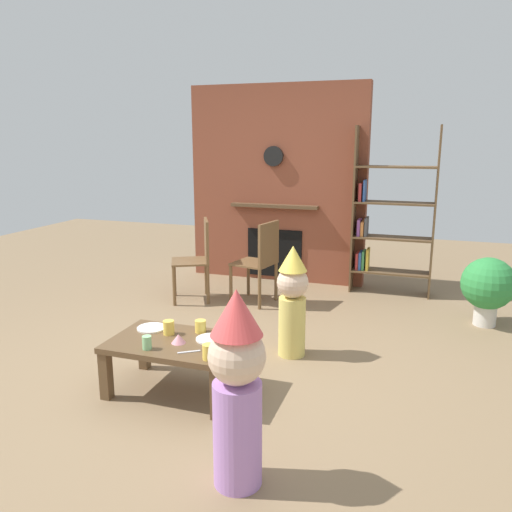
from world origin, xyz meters
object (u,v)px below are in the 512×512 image
bookshelf (387,220)px  dining_chair_left (198,255)px  paper_plate_front (211,339)px  paper_cup_near_right (169,328)px  paper_plate_rear (152,328)px  child_in_pink (292,298)px  birthday_cake_slice (178,339)px  child_with_cone_hat (237,384)px  paper_cup_center (201,326)px  coffee_table (176,349)px  paper_cup_near_left (208,352)px  paper_cup_far_left (147,343)px  dining_chair_middle (261,258)px  potted_plant_tall (488,286)px

bookshelf → dining_chair_left: bearing=-154.0°
paper_plate_front → dining_chair_left: dining_chair_left is taller
paper_cup_near_right → paper_plate_front: bearing=-0.1°
paper_plate_rear → child_in_pink: 1.14m
birthday_cake_slice → child_with_cone_hat: 1.05m
paper_cup_near_right → birthday_cake_slice: size_ratio=1.02×
paper_plate_rear → child_in_pink: (0.89, 0.72, 0.10)m
child_with_cone_hat → paper_plate_rear: bearing=4.0°
paper_cup_center → child_with_cone_hat: child_with_cone_hat is taller
paper_plate_rear → birthday_cake_slice: 0.36m
bookshelf → paper_plate_front: size_ratio=9.26×
paper_plate_front → coffee_table: bearing=-158.7°
paper_cup_near_left → dining_chair_left: dining_chair_left is taller
paper_cup_near_right → paper_cup_far_left: bearing=-92.4°
paper_cup_center → paper_cup_near_right: bearing=-151.5°
coffee_table → paper_cup_near_left: size_ratio=9.04×
paper_plate_front → paper_plate_rear: same height
paper_cup_near_left → birthday_cake_slice: paper_cup_near_left is taller
paper_cup_center → paper_plate_rear: bearing=-172.0°
paper_cup_far_left → bookshelf: bearing=67.4°
paper_cup_near_left → paper_plate_front: (-0.12, 0.30, -0.04)m
paper_cup_near_right → paper_plate_rear: 0.19m
child_in_pink → dining_chair_middle: bearing=-115.9°
paper_cup_near_left → child_in_pink: (0.27, 1.07, 0.06)m
dining_chair_left → paper_cup_near_left: bearing=89.2°
paper_plate_rear → dining_chair_left: size_ratio=0.24×
coffee_table → paper_plate_front: bearing=21.3°
child_in_pink → dining_chair_middle: size_ratio=1.03×
paper_plate_rear → coffee_table: bearing=-27.9°
paper_cup_far_left → potted_plant_tall: potted_plant_tall is taller
birthday_cake_slice → paper_cup_center: bearing=75.2°
coffee_table → child_with_cone_hat: 1.11m
child_in_pink → dining_chair_middle: (-0.66, 1.21, 0.02)m
bookshelf → potted_plant_tall: bearing=-38.3°
paper_cup_far_left → dining_chair_left: dining_chair_left is taller
coffee_table → paper_cup_near_right: 0.18m
bookshelf → child_with_cone_hat: bookshelf is taller
paper_plate_rear → child_in_pink: size_ratio=0.23×
child_in_pink → paper_plate_front: bearing=8.8°
paper_cup_far_left → paper_plate_rear: paper_cup_far_left is taller
paper_cup_near_right → paper_plate_front: (0.32, -0.00, -0.04)m
bookshelf → child_in_pink: bearing=-105.5°
child_in_pink → paper_cup_near_left: bearing=21.2°
potted_plant_tall → dining_chair_middle: bearing=-178.8°
bookshelf → dining_chair_left: (-1.92, -0.94, -0.34)m
paper_cup_far_left → paper_plate_rear: size_ratio=0.43×
paper_plate_rear → dining_chair_left: dining_chair_left is taller
paper_plate_front → paper_cup_near_left: bearing=-68.9°
paper_cup_near_right → paper_plate_rear: (-0.17, 0.06, -0.04)m
paper_cup_near_left → child_in_pink: child_in_pink is taller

